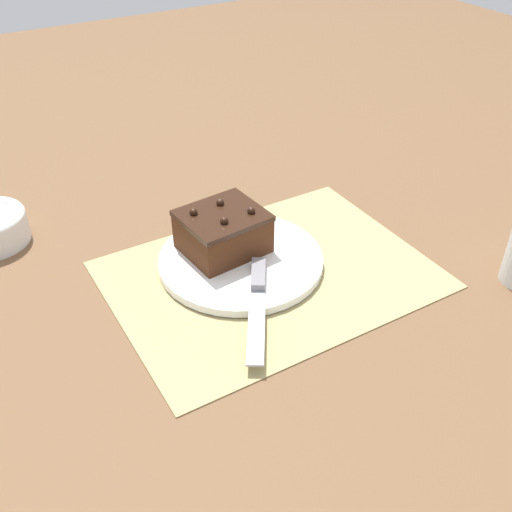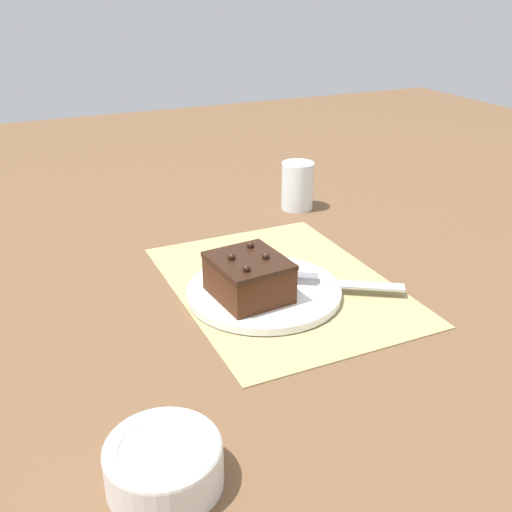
{
  "view_description": "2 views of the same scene",
  "coord_description": "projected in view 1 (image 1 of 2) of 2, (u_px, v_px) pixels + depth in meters",
  "views": [
    {
      "loc": [
        0.38,
        0.59,
        0.54
      ],
      "look_at": [
        0.02,
        -0.01,
        0.04
      ],
      "focal_mm": 42.0,
      "sensor_mm": 36.0,
      "label": 1
    },
    {
      "loc": [
        0.79,
        -0.41,
        0.47
      ],
      "look_at": [
        0.01,
        -0.05,
        0.07
      ],
      "focal_mm": 42.0,
      "sensor_mm": 36.0,
      "label": 2
    }
  ],
  "objects": [
    {
      "name": "cake_plate",
      "position": [
        241.0,
        260.0,
        0.9
      ],
      "size": [
        0.25,
        0.25,
        0.01
      ],
      "color": "white",
      "rests_on": "placemat_woven"
    },
    {
      "name": "serving_knife",
      "position": [
        258.0,
        291.0,
        0.82
      ],
      "size": [
        0.13,
        0.18,
        0.01
      ],
      "rotation": [
        0.0,
        0.0,
        5.72
      ],
      "color": "slate",
      "rests_on": "cake_plate"
    },
    {
      "name": "placemat_woven",
      "position": [
        270.0,
        274.0,
        0.89
      ],
      "size": [
        0.46,
        0.34,
        0.0
      ],
      "primitive_type": "cube",
      "color": "tan",
      "rests_on": "ground_plane"
    },
    {
      "name": "chocolate_cake",
      "position": [
        223.0,
        231.0,
        0.9
      ],
      "size": [
        0.13,
        0.12,
        0.07
      ],
      "rotation": [
        0.0,
        0.0,
        0.09
      ],
      "color": "#472614",
      "rests_on": "cake_plate"
    },
    {
      "name": "ground_plane",
      "position": [
        270.0,
        275.0,
        0.89
      ],
      "size": [
        3.0,
        3.0,
        0.0
      ],
      "primitive_type": "plane",
      "color": "brown"
    }
  ]
}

